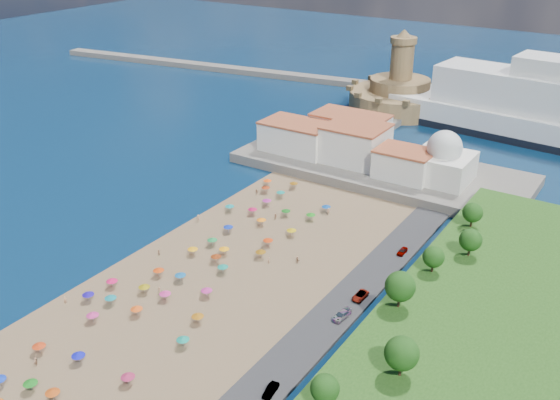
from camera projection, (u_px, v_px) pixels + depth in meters
The scene contains 11 objects.
ground at pixel (206, 266), 143.54m from camera, with size 700.00×700.00×0.00m, color #071938.
terrace at pixel (380, 168), 193.38m from camera, with size 90.00×36.00×3.00m, color #59544C.
jetty at pixel (366, 127), 230.92m from camera, with size 18.00×70.00×2.40m, color #59544C.
breakwater at pixel (229, 69), 313.38m from camera, with size 200.00×7.00×2.60m, color #59544C.
waterfront_buildings at pixel (345, 141), 197.59m from camera, with size 57.00×29.00×11.00m.
domed_building at pixel (443, 161), 178.82m from camera, with size 16.00×16.00×15.00m.
fortress at pixel (399, 94), 251.37m from camera, with size 40.00×40.00×32.40m.
beach_parasols at pixel (175, 275), 135.87m from camera, with size 31.12×115.95×2.20m.
beachgoers at pixel (209, 252), 147.24m from camera, with size 34.41×92.60×1.87m.
parked_cars at pixel (349, 307), 126.48m from camera, with size 2.75×59.94×1.42m.
hillside_trees at pixel (388, 319), 108.29m from camera, with size 14.71×103.74×7.46m.
Camera 1 is at (81.51, -94.28, 74.78)m, focal length 40.00 mm.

